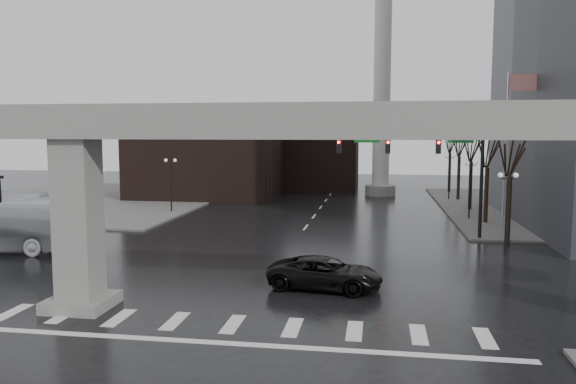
{
  "coord_description": "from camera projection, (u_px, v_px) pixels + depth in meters",
  "views": [
    {
      "loc": [
        5.54,
        -21.93,
        7.59
      ],
      "look_at": [
        1.03,
        6.5,
        4.5
      ],
      "focal_mm": 35.0,
      "sensor_mm": 36.0,
      "label": 1
    }
  ],
  "objects": [
    {
      "name": "ground",
      "position": [
        239.0,
        316.0,
        23.21
      ],
      "size": [
        160.0,
        160.0,
        0.0
      ],
      "primitive_type": "plane",
      "color": "black",
      "rests_on": "ground"
    },
    {
      "name": "sidewalk_nw",
      "position": [
        91.0,
        199.0,
        62.6
      ],
      "size": [
        28.0,
        36.0,
        0.15
      ],
      "primitive_type": "cube",
      "color": "#615E5D",
      "rests_on": "ground"
    },
    {
      "name": "elevated_guideway",
      "position": [
        268.0,
        150.0,
        22.28
      ],
      "size": [
        48.0,
        2.6,
        8.7
      ],
      "color": "gray",
      "rests_on": "ground"
    },
    {
      "name": "building_far_left",
      "position": [
        209.0,
        154.0,
        66.1
      ],
      "size": [
        16.0,
        14.0,
        10.0
      ],
      "primitive_type": "cube",
      "color": "black",
      "rests_on": "ground"
    },
    {
      "name": "building_far_mid",
      "position": [
        319.0,
        159.0,
        74.16
      ],
      "size": [
        10.0,
        10.0,
        8.0
      ],
      "primitive_type": "cube",
      "color": "black",
      "rests_on": "ground"
    },
    {
      "name": "smokestack",
      "position": [
        382.0,
        83.0,
        66.02
      ],
      "size": [
        3.6,
        3.6,
        30.0
      ],
      "color": "silver",
      "rests_on": "ground"
    },
    {
      "name": "signal_mast_arm",
      "position": [
        426.0,
        157.0,
        39.65
      ],
      "size": [
        12.12,
        0.43,
        8.0
      ],
      "color": "black",
      "rests_on": "ground"
    },
    {
      "name": "flagpole_assembly",
      "position": [
        510.0,
        133.0,
        41.63
      ],
      "size": [
        2.06,
        0.12,
        12.0
      ],
      "color": "silver",
      "rests_on": "ground"
    },
    {
      "name": "lamp_right_0",
      "position": [
        507.0,
        199.0,
        34.49
      ],
      "size": [
        1.22,
        0.32,
        5.11
      ],
      "color": "black",
      "rests_on": "ground"
    },
    {
      "name": "lamp_right_1",
      "position": [
        470.0,
        180.0,
        48.23
      ],
      "size": [
        1.22,
        0.32,
        5.11
      ],
      "color": "black",
      "rests_on": "ground"
    },
    {
      "name": "lamp_right_2",
      "position": [
        450.0,
        169.0,
        61.98
      ],
      "size": [
        1.22,
        0.32,
        5.11
      ],
      "color": "black",
      "rests_on": "ground"
    },
    {
      "name": "lamp_left_0",
      "position": [
        97.0,
        192.0,
        38.69
      ],
      "size": [
        1.22,
        0.32,
        5.11
      ],
      "color": "black",
      "rests_on": "ground"
    },
    {
      "name": "lamp_left_1",
      "position": [
        171.0,
        176.0,
        52.44
      ],
      "size": [
        1.22,
        0.32,
        5.11
      ],
      "color": "black",
      "rests_on": "ground"
    },
    {
      "name": "lamp_left_2",
      "position": [
        214.0,
        167.0,
        66.19
      ],
      "size": [
        1.22,
        0.32,
        5.11
      ],
      "color": "black",
      "rests_on": "ground"
    },
    {
      "name": "tree_right_0",
      "position": [
        509.0,
        202.0,
        38.34
      ],
      "size": [
        1.09,
        1.58,
        7.5
      ],
      "color": "black",
      "rests_on": "ground"
    },
    {
      "name": "tree_right_1",
      "position": [
        487.0,
        190.0,
        46.19
      ],
      "size": [
        1.09,
        1.61,
        7.67
      ],
      "color": "black",
      "rests_on": "ground"
    },
    {
      "name": "tree_right_2",
      "position": [
        471.0,
        181.0,
        54.04
      ],
      "size": [
        1.1,
        1.63,
        7.85
      ],
      "color": "black",
      "rests_on": "ground"
    },
    {
      "name": "tree_right_3",
      "position": [
        459.0,
        174.0,
        61.89
      ],
      "size": [
        1.11,
        1.66,
        8.02
      ],
      "color": "black",
      "rests_on": "ground"
    },
    {
      "name": "tree_right_4",
      "position": [
        450.0,
        169.0,
        69.74
      ],
      "size": [
        1.12,
        1.69,
        8.19
      ],
      "color": "black",
      "rests_on": "ground"
    },
    {
      "name": "pickup_truck",
      "position": [
        325.0,
        273.0,
        27.2
      ],
      "size": [
        5.81,
        3.23,
        1.54
      ],
      "primitive_type": "imported",
      "rotation": [
        0.0,
        0.0,
        1.44
      ],
      "color": "black",
      "rests_on": "ground"
    }
  ]
}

